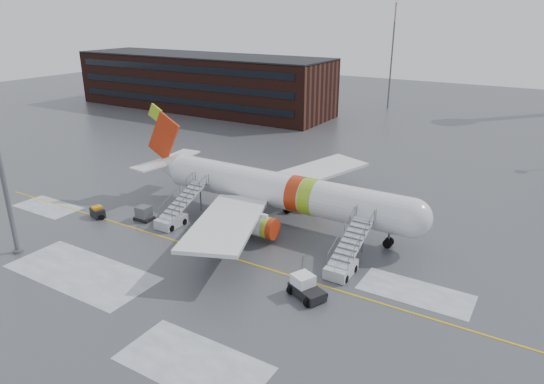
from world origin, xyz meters
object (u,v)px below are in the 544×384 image
Objects in this scene: baggage_tractor at (98,212)px; uld_container at (144,214)px; airliner at (274,190)px; airstair_aft at (176,214)px; pushback_tug at (306,287)px; airstair_fwd at (345,260)px.

uld_container is at bearing 21.98° from baggage_tractor.
airliner reaches higher than airstair_aft.
airliner is at bearing 130.35° from pushback_tug.
airstair_aft is 19.22m from pushback_tug.
uld_container is (-23.19, -1.09, -0.32)m from airstair_fwd.
airstair_aft reaches higher than uld_container.
uld_container is (-22.12, 4.24, -0.03)m from pushback_tug.
airliner is at bearing 37.94° from airstair_aft.
pushback_tug is 1.77× the size of uld_container.
airstair_aft is at bearing -142.06° from airliner.
baggage_tractor is (-28.24, -3.13, -0.53)m from airstair_fwd.
airstair_fwd is 5.45m from pushback_tug.
airstair_fwd is 2.22× the size of pushback_tug.
airstair_fwd and airstair_aft have the same top height.
airstair_fwd is 3.04× the size of baggage_tractor.
airstair_aft is 9.27m from baggage_tractor.
airstair_fwd is 28.42m from baggage_tractor.
airstair_aft is 2.22× the size of pushback_tug.
airstair_aft reaches higher than pushback_tug.
airliner is at bearing 149.62° from airstair_fwd.
airstair_fwd is (11.15, -6.54, -2.35)m from airliner.
pushback_tug is at bearing -16.10° from airstair_aft.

